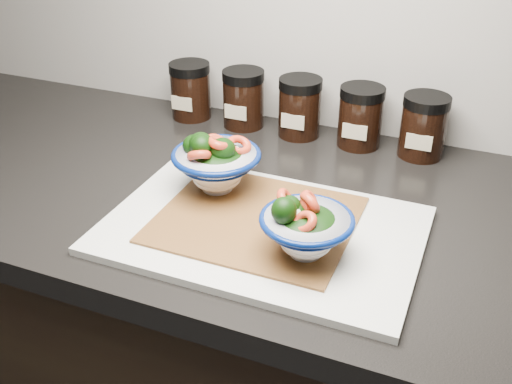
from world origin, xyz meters
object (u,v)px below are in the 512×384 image
at_px(bowl_right, 305,228).
at_px(spice_jar_d, 360,117).
at_px(bowl_left, 216,163).
at_px(spice_jar_b, 243,99).
at_px(spice_jar_c, 300,107).
at_px(cutting_board, 262,230).
at_px(spice_jar_e, 423,126).
at_px(spice_jar_a, 190,90).

bearing_deg(bowl_right, spice_jar_d, 93.13).
distance_m(bowl_left, bowl_right, 0.21).
bearing_deg(bowl_right, spice_jar_b, 123.49).
height_order(spice_jar_b, spice_jar_c, same).
height_order(cutting_board, bowl_right, bowl_right).
height_order(spice_jar_b, spice_jar_e, same).
bearing_deg(cutting_board, spice_jar_a, 130.64).
xyz_separation_m(spice_jar_b, spice_jar_e, (0.35, 0.00, 0.00)).
bearing_deg(spice_jar_c, bowl_right, -70.22).
height_order(spice_jar_a, spice_jar_c, same).
bearing_deg(bowl_right, spice_jar_e, 76.48).
bearing_deg(bowl_right, spice_jar_c, 109.78).
relative_size(cutting_board, bowl_right, 3.58).
xyz_separation_m(bowl_left, spice_jar_d, (0.16, 0.27, -0.00)).
bearing_deg(bowl_left, spice_jar_e, 44.89).
height_order(spice_jar_c, spice_jar_e, same).
distance_m(spice_jar_a, spice_jar_d, 0.35).
relative_size(spice_jar_c, spice_jar_e, 1.00).
relative_size(spice_jar_b, spice_jar_c, 1.00).
height_order(bowl_left, bowl_right, bowl_left).
relative_size(cutting_board, spice_jar_b, 3.98).
bearing_deg(bowl_left, bowl_right, -31.31).
distance_m(cutting_board, bowl_right, 0.10).
bearing_deg(spice_jar_c, spice_jar_a, 180.00).
bearing_deg(bowl_left, spice_jar_c, 80.86).
height_order(bowl_right, spice_jar_a, spice_jar_a).
xyz_separation_m(spice_jar_b, spice_jar_d, (0.23, 0.00, 0.00)).
xyz_separation_m(cutting_board, spice_jar_b, (-0.18, 0.34, 0.05)).
bearing_deg(bowl_right, spice_jar_a, 133.99).
distance_m(bowl_left, spice_jar_a, 0.33).
relative_size(bowl_left, spice_jar_b, 1.24).
bearing_deg(spice_jar_a, bowl_right, -46.01).
relative_size(bowl_right, spice_jar_e, 1.11).
height_order(bowl_right, spice_jar_d, spice_jar_d).
xyz_separation_m(bowl_left, bowl_right, (0.18, -0.11, -0.01)).
bearing_deg(cutting_board, spice_jar_b, 117.37).
xyz_separation_m(spice_jar_d, spice_jar_e, (0.11, 0.00, 0.00)).
relative_size(bowl_left, spice_jar_e, 1.24).
height_order(bowl_right, spice_jar_b, spice_jar_b).
xyz_separation_m(spice_jar_a, spice_jar_c, (0.23, 0.00, 0.00)).
distance_m(cutting_board, spice_jar_a, 0.45).
xyz_separation_m(spice_jar_a, spice_jar_e, (0.46, 0.00, 0.00)).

